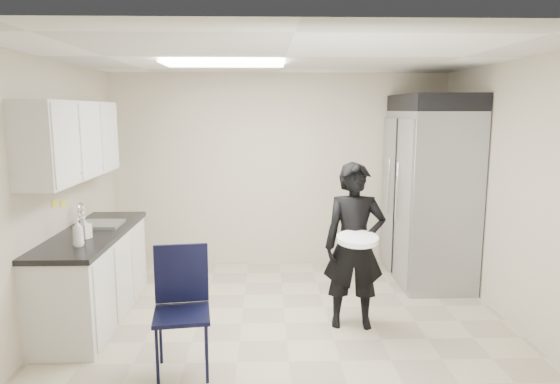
{
  "coord_description": "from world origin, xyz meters",
  "views": [
    {
      "loc": [
        -0.19,
        -4.73,
        2.12
      ],
      "look_at": [
        -0.05,
        0.2,
        1.3
      ],
      "focal_mm": 32.0,
      "sensor_mm": 36.0,
      "label": 1
    }
  ],
  "objects_px": {
    "lower_counter": "(94,277)",
    "commercial_fridge": "(429,197)",
    "folding_chair": "(182,315)",
    "man_tuxedo": "(354,246)"
  },
  "relations": [
    {
      "from": "lower_counter",
      "to": "commercial_fridge",
      "type": "height_order",
      "value": "commercial_fridge"
    },
    {
      "from": "lower_counter",
      "to": "folding_chair",
      "type": "relative_size",
      "value": 1.91
    },
    {
      "from": "lower_counter",
      "to": "man_tuxedo",
      "type": "height_order",
      "value": "man_tuxedo"
    },
    {
      "from": "commercial_fridge",
      "to": "man_tuxedo",
      "type": "xyz_separation_m",
      "value": [
        -1.16,
        -1.34,
        -0.24
      ]
    },
    {
      "from": "lower_counter",
      "to": "folding_chair",
      "type": "xyz_separation_m",
      "value": [
        1.08,
        -1.13,
        0.07
      ]
    },
    {
      "from": "lower_counter",
      "to": "man_tuxedo",
      "type": "relative_size",
      "value": 1.17
    },
    {
      "from": "commercial_fridge",
      "to": "man_tuxedo",
      "type": "distance_m",
      "value": 1.79
    },
    {
      "from": "commercial_fridge",
      "to": "folding_chair",
      "type": "height_order",
      "value": "commercial_fridge"
    },
    {
      "from": "folding_chair",
      "to": "man_tuxedo",
      "type": "xyz_separation_m",
      "value": [
        1.53,
        0.87,
        0.31
      ]
    },
    {
      "from": "man_tuxedo",
      "to": "lower_counter",
      "type": "bearing_deg",
      "value": 178.08
    }
  ]
}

